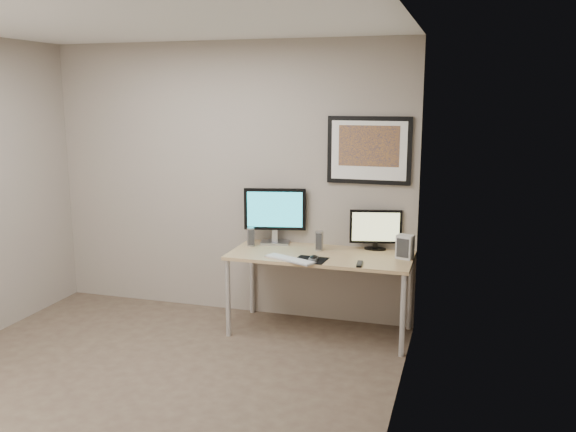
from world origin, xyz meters
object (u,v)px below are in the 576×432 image
(desk, at_px, (321,261))
(framed_art, at_px, (369,150))
(monitor_large, at_px, (275,213))
(monitor_tv, at_px, (376,229))
(keyboard, at_px, (290,259))
(speaker_left, at_px, (251,237))
(fan_unit, at_px, (405,247))
(speaker_right, at_px, (319,241))

(desk, relative_size, framed_art, 2.13)
(monitor_large, distance_m, monitor_tv, 0.94)
(framed_art, height_order, monitor_large, framed_art)
(desk, height_order, keyboard, keyboard)
(monitor_large, xyz_separation_m, monitor_tv, (0.94, 0.04, -0.10))
(keyboard, bearing_deg, speaker_left, 166.48)
(monitor_large, distance_m, fan_unit, 1.25)
(monitor_large, height_order, speaker_left, monitor_large)
(desk, distance_m, speaker_right, 0.20)
(framed_art, distance_m, keyboard, 1.21)
(monitor_tv, bearing_deg, desk, -159.52)
(framed_art, distance_m, speaker_left, 1.34)
(speaker_left, relative_size, keyboard, 0.36)
(monitor_large, distance_m, speaker_left, 0.31)
(monitor_large, relative_size, fan_unit, 2.77)
(desk, relative_size, fan_unit, 7.78)
(monitor_large, bearing_deg, speaker_right, -27.80)
(keyboard, bearing_deg, desk, 77.72)
(framed_art, bearing_deg, monitor_large, -174.26)
(framed_art, relative_size, speaker_right, 4.21)
(framed_art, bearing_deg, desk, -136.54)
(speaker_left, height_order, keyboard, speaker_left)
(framed_art, bearing_deg, monitor_tv, -28.91)
(speaker_right, xyz_separation_m, fan_unit, (0.76, -0.07, 0.01))
(monitor_large, height_order, fan_unit, monitor_large)
(monitor_large, height_order, speaker_right, monitor_large)
(framed_art, height_order, monitor_tv, framed_art)
(monitor_tv, bearing_deg, monitor_large, 169.62)
(speaker_left, distance_m, keyboard, 0.62)
(framed_art, bearing_deg, fan_unit, -36.85)
(framed_art, xyz_separation_m, fan_unit, (0.37, -0.28, -0.79))
(desk, bearing_deg, monitor_large, 153.89)
(monitor_tv, distance_m, fan_unit, 0.38)
(monitor_tv, relative_size, fan_unit, 2.24)
(desk, relative_size, keyboard, 3.36)
(speaker_right, bearing_deg, keyboard, -117.15)
(monitor_tv, xyz_separation_m, keyboard, (-0.64, -0.56, -0.19))
(monitor_large, bearing_deg, framed_art, -6.42)
(speaker_right, relative_size, keyboard, 0.37)
(speaker_left, xyz_separation_m, speaker_right, (0.65, 0.02, 0.00))
(monitor_large, xyz_separation_m, speaker_left, (-0.19, -0.15, -0.20))
(framed_art, distance_m, fan_unit, 0.92)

